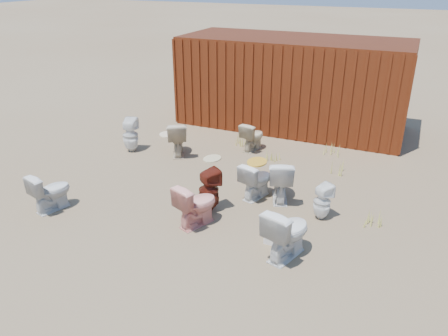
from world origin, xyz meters
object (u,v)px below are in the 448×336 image
at_px(shipping_container, 293,83).
at_px(toilet_back_e, 322,202).
at_px(toilet_front_e, 280,179).
at_px(toilet_back_beige_right, 253,136).
at_px(toilet_front_a, 51,191).
at_px(toilet_front_pink, 196,204).
at_px(loose_tank, 281,235).
at_px(toilet_front_c, 287,232).
at_px(toilet_front_maroon, 209,190).
at_px(toilet_back_beige_left, 177,138).
at_px(toilet_back_yellowlid, 256,180).
at_px(toilet_back_a, 130,135).

height_order(shipping_container, toilet_back_e, shipping_container).
height_order(toilet_front_e, toilet_back_beige_right, toilet_front_e).
distance_m(toilet_front_a, toilet_back_e, 4.87).
height_order(toilet_front_pink, loose_tank, toilet_front_pink).
height_order(toilet_front_c, toilet_front_maroon, toilet_front_c).
bearing_deg(toilet_front_maroon, toilet_back_e, -128.54).
distance_m(toilet_back_beige_left, toilet_back_yellowlid, 2.76).
bearing_deg(toilet_front_a, toilet_front_c, -159.45).
distance_m(toilet_front_pink, toilet_front_c, 1.69).
bearing_deg(toilet_back_a, toilet_front_a, 80.69).
relative_size(toilet_front_c, loose_tank, 1.70).
bearing_deg(loose_tank, toilet_back_beige_left, 141.66).
relative_size(toilet_back_beige_left, toilet_back_beige_right, 1.17).
bearing_deg(loose_tank, toilet_front_maroon, 160.36).
height_order(toilet_front_pink, toilet_front_c, toilet_front_c).
relative_size(toilet_back_beige_right, toilet_back_e, 1.06).
height_order(toilet_front_pink, toilet_back_beige_left, toilet_back_beige_left).
height_order(shipping_container, toilet_back_yellowlid, shipping_container).
height_order(toilet_back_e, loose_tank, toilet_back_e).
bearing_deg(toilet_back_e, loose_tank, 102.86).
bearing_deg(shipping_container, toilet_front_pink, -89.65).
distance_m(shipping_container, toilet_back_beige_right, 2.40).
bearing_deg(toilet_front_pink, toilet_back_a, -15.62).
bearing_deg(shipping_container, loose_tank, -75.23).
bearing_deg(toilet_back_e, toilet_back_beige_left, 11.56).
height_order(toilet_front_c, toilet_back_beige_left, toilet_front_c).
distance_m(toilet_front_e, loose_tank, 1.56).
bearing_deg(toilet_back_yellowlid, toilet_back_beige_right, -50.08).
xyz_separation_m(toilet_front_c, toilet_front_maroon, (-1.69, 0.79, -0.02)).
bearing_deg(toilet_front_a, loose_tank, -155.72).
bearing_deg(toilet_back_beige_left, toilet_front_e, 128.66).
bearing_deg(loose_tank, toilet_back_a, 152.10).
xyz_separation_m(toilet_front_a, toilet_front_pink, (2.65, 0.61, 0.02)).
bearing_deg(toilet_front_maroon, loose_tank, -163.38).
relative_size(toilet_back_yellowlid, toilet_back_e, 1.10).
relative_size(toilet_back_a, toilet_back_e, 1.23).
relative_size(toilet_front_pink, toilet_front_e, 0.94).
relative_size(toilet_front_c, toilet_back_e, 1.28).
height_order(toilet_back_a, loose_tank, toilet_back_a).
xyz_separation_m(toilet_front_pink, toilet_back_beige_left, (-1.86, 2.62, 0.02)).
bearing_deg(loose_tank, toilet_front_c, -57.19).
xyz_separation_m(toilet_front_c, toilet_back_e, (0.24, 1.33, -0.09)).
bearing_deg(toilet_front_c, toilet_back_a, -11.63).
relative_size(toilet_front_c, toilet_front_e, 1.03).
bearing_deg(shipping_container, toilet_back_beige_right, -97.76).
distance_m(shipping_container, toilet_back_e, 5.21).
distance_m(toilet_front_maroon, toilet_back_beige_left, 2.79).
relative_size(toilet_front_maroon, toilet_back_yellowlid, 1.11).
height_order(toilet_front_pink, toilet_back_a, toilet_back_a).
xyz_separation_m(toilet_front_maroon, toilet_back_beige_left, (-1.84, 2.09, 0.01)).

